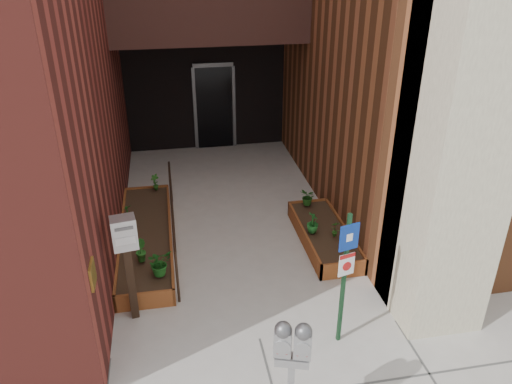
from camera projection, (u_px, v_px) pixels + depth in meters
ground at (260, 339)px, 6.86m from camera, size 80.00×80.00×0.00m
planter_left at (146, 238)px, 8.92m from camera, size 0.90×3.60×0.30m
planter_right at (324, 236)px, 8.99m from camera, size 0.80×2.20×0.30m
handrail at (172, 207)px, 8.68m from camera, size 0.04×3.34×0.90m
parking_meter at (292, 353)px, 4.90m from camera, size 0.39×0.24×1.66m
sign_post at (346, 267)px, 6.29m from camera, size 0.27×0.10×1.98m
payment_dropbox at (126, 247)px, 6.74m from camera, size 0.36×0.30×1.65m
shrub_left_a at (159, 263)px, 7.60m from camera, size 0.52×0.52×0.41m
shrub_left_b at (140, 250)px, 7.94m from camera, size 0.25×0.25×0.37m
shrub_left_c at (128, 214)px, 9.03m from camera, size 0.27×0.27×0.34m
shrub_left_d at (155, 182)px, 10.20m from camera, size 0.25×0.25×0.34m
shrub_right_a at (313, 222)px, 8.72m from camera, size 0.23×0.23×0.38m
shrub_right_b at (335, 229)px, 8.61m from camera, size 0.17×0.17×0.29m
shrub_right_c at (308, 197)px, 9.61m from camera, size 0.32×0.32×0.34m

